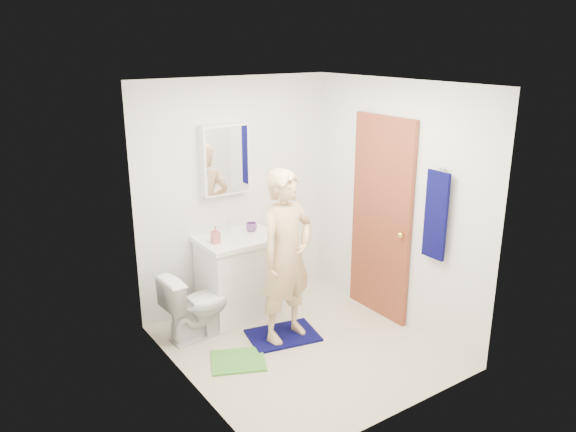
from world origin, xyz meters
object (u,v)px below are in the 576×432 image
object	(u,v)px
medicine_cabinet	(225,159)
towel	(436,215)
vanity_cabinet	(239,278)
toothbrush_cup	(251,227)
soap_dispenser	(215,235)
toilet	(197,304)
man	(287,256)

from	to	relation	value
medicine_cabinet	towel	world-z (taller)	medicine_cabinet
vanity_cabinet	toothbrush_cup	bearing A→B (deg)	19.13
medicine_cabinet	toothbrush_cup	xyz separation A→B (m)	(0.20, -0.15, -0.70)
vanity_cabinet	soap_dispenser	distance (m)	0.60
towel	soap_dispenser	distance (m)	2.07
medicine_cabinet	toothbrush_cup	distance (m)	0.75
vanity_cabinet	medicine_cabinet	distance (m)	1.22
medicine_cabinet	soap_dispenser	bearing A→B (deg)	-135.72
toilet	soap_dispenser	world-z (taller)	soap_dispenser
toilet	man	world-z (taller)	man
soap_dispenser	toothbrush_cup	size ratio (longest dim) A/B	1.50
toilet	towel	bearing A→B (deg)	-130.66
toilet	man	xyz separation A→B (m)	(0.68, -0.51, 0.51)
toothbrush_cup	man	distance (m)	0.77
soap_dispenser	towel	bearing A→B (deg)	-45.15
medicine_cabinet	towel	xyz separation A→B (m)	(1.18, -1.71, -0.35)
medicine_cabinet	towel	distance (m)	2.11
towel	vanity_cabinet	bearing A→B (deg)	128.47
soap_dispenser	medicine_cabinet	bearing A→B (deg)	44.28
vanity_cabinet	toilet	size ratio (longest dim) A/B	1.20
medicine_cabinet	man	world-z (taller)	medicine_cabinet
medicine_cabinet	vanity_cabinet	bearing A→B (deg)	-90.00
vanity_cabinet	toothbrush_cup	world-z (taller)	toothbrush_cup
towel	toilet	bearing A→B (deg)	143.13
man	towel	bearing A→B (deg)	-46.63
medicine_cabinet	man	distance (m)	1.20
toilet	toothbrush_cup	distance (m)	0.98
soap_dispenser	toilet	bearing A→B (deg)	-153.87
vanity_cabinet	toothbrush_cup	distance (m)	0.54
vanity_cabinet	man	bearing A→B (deg)	-79.95
towel	man	size ratio (longest dim) A/B	0.49
vanity_cabinet	toilet	xyz separation A→B (m)	(-0.56, -0.18, -0.07)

